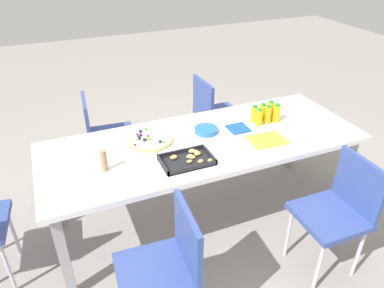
{
  "coord_description": "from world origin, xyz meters",
  "views": [
    {
      "loc": [
        0.95,
        2.03,
        2.03
      ],
      "look_at": [
        0.12,
        0.05,
        0.74
      ],
      "focal_mm": 33.87,
      "sensor_mm": 36.0,
      "label": 1
    }
  ],
  "objects_px": {
    "plate_stack": "(206,130)",
    "juice_bottle_2": "(254,114)",
    "chair_far_right": "(167,264)",
    "party_table": "(204,147)",
    "juice_bottle_0": "(270,110)",
    "cardboard_tube": "(104,161)",
    "paper_folder": "(267,140)",
    "fruit_pizza": "(150,139)",
    "chair_near_right": "(103,132)",
    "juice_bottle_1": "(262,112)",
    "juice_bottle_5": "(259,118)",
    "chair_near_left": "(214,111)",
    "juice_bottle_3": "(276,113)",
    "napkin_stack": "(238,128)",
    "snack_tray": "(188,160)",
    "chair_far_left": "(340,207)"
  },
  "relations": [
    {
      "from": "plate_stack",
      "to": "juice_bottle_2",
      "type": "bearing_deg",
      "value": -176.58
    },
    {
      "from": "chair_far_right",
      "to": "plate_stack",
      "type": "bearing_deg",
      "value": -31.77
    },
    {
      "from": "party_table",
      "to": "juice_bottle_0",
      "type": "xyz_separation_m",
      "value": [
        -0.63,
        -0.13,
        0.13
      ]
    },
    {
      "from": "cardboard_tube",
      "to": "paper_folder",
      "type": "xyz_separation_m",
      "value": [
        -1.14,
        0.08,
        -0.07
      ]
    },
    {
      "from": "juice_bottle_2",
      "to": "fruit_pizza",
      "type": "distance_m",
      "value": 0.85
    },
    {
      "from": "chair_near_right",
      "to": "juice_bottle_1",
      "type": "height_order",
      "value": "juice_bottle_1"
    },
    {
      "from": "paper_folder",
      "to": "juice_bottle_0",
      "type": "bearing_deg",
      "value": -125.56
    },
    {
      "from": "juice_bottle_5",
      "to": "plate_stack",
      "type": "bearing_deg",
      "value": -7.15
    },
    {
      "from": "chair_near_left",
      "to": "juice_bottle_2",
      "type": "bearing_deg",
      "value": -1.19
    },
    {
      "from": "juice_bottle_3",
      "to": "cardboard_tube",
      "type": "height_order",
      "value": "juice_bottle_3"
    },
    {
      "from": "party_table",
      "to": "juice_bottle_3",
      "type": "height_order",
      "value": "juice_bottle_3"
    },
    {
      "from": "juice_bottle_1",
      "to": "fruit_pizza",
      "type": "xyz_separation_m",
      "value": [
        0.92,
        -0.02,
        -0.05
      ]
    },
    {
      "from": "plate_stack",
      "to": "cardboard_tube",
      "type": "relative_size",
      "value": 1.22
    },
    {
      "from": "juice_bottle_0",
      "to": "juice_bottle_3",
      "type": "height_order",
      "value": "juice_bottle_3"
    },
    {
      "from": "chair_far_right",
      "to": "cardboard_tube",
      "type": "height_order",
      "value": "cardboard_tube"
    },
    {
      "from": "fruit_pizza",
      "to": "paper_folder",
      "type": "distance_m",
      "value": 0.84
    },
    {
      "from": "chair_far_right",
      "to": "juice_bottle_0",
      "type": "relative_size",
      "value": 5.72
    },
    {
      "from": "juice_bottle_2",
      "to": "napkin_stack",
      "type": "bearing_deg",
      "value": 22.89
    },
    {
      "from": "chair_near_right",
      "to": "paper_folder",
      "type": "bearing_deg",
      "value": 50.89
    },
    {
      "from": "juice_bottle_1",
      "to": "snack_tray",
      "type": "bearing_deg",
      "value": 23.2
    },
    {
      "from": "chair_far_left",
      "to": "juice_bottle_2",
      "type": "distance_m",
      "value": 0.94
    },
    {
      "from": "party_table",
      "to": "juice_bottle_5",
      "type": "bearing_deg",
      "value": -174.14
    },
    {
      "from": "juice_bottle_5",
      "to": "snack_tray",
      "type": "relative_size",
      "value": 0.41
    },
    {
      "from": "chair_far_left",
      "to": "plate_stack",
      "type": "height_order",
      "value": "chair_far_left"
    },
    {
      "from": "juice_bottle_1",
      "to": "juice_bottle_2",
      "type": "xyz_separation_m",
      "value": [
        0.07,
        -0.0,
        -0.0
      ]
    },
    {
      "from": "juice_bottle_0",
      "to": "plate_stack",
      "type": "distance_m",
      "value": 0.57
    },
    {
      "from": "juice_bottle_1",
      "to": "snack_tray",
      "type": "relative_size",
      "value": 0.41
    },
    {
      "from": "juice_bottle_0",
      "to": "snack_tray",
      "type": "distance_m",
      "value": 0.91
    },
    {
      "from": "chair_far_right",
      "to": "plate_stack",
      "type": "relative_size",
      "value": 4.71
    },
    {
      "from": "napkin_stack",
      "to": "cardboard_tube",
      "type": "xyz_separation_m",
      "value": [
        1.03,
        0.15,
        0.07
      ]
    },
    {
      "from": "juice_bottle_0",
      "to": "cardboard_tube",
      "type": "bearing_deg",
      "value": 9.48
    },
    {
      "from": "juice_bottle_3",
      "to": "snack_tray",
      "type": "height_order",
      "value": "juice_bottle_3"
    },
    {
      "from": "chair_far_right",
      "to": "juice_bottle_0",
      "type": "height_order",
      "value": "juice_bottle_0"
    },
    {
      "from": "chair_far_right",
      "to": "juice_bottle_2",
      "type": "bearing_deg",
      "value": -45.66
    },
    {
      "from": "party_table",
      "to": "juice_bottle_1",
      "type": "bearing_deg",
      "value": -167.55
    },
    {
      "from": "chair_far_right",
      "to": "cardboard_tube",
      "type": "bearing_deg",
      "value": 18.12
    },
    {
      "from": "juice_bottle_5",
      "to": "juice_bottle_1",
      "type": "bearing_deg",
      "value": -136.83
    },
    {
      "from": "plate_stack",
      "to": "cardboard_tube",
      "type": "xyz_separation_m",
      "value": [
        0.79,
        0.2,
        0.05
      ]
    },
    {
      "from": "chair_near_left",
      "to": "snack_tray",
      "type": "xyz_separation_m",
      "value": [
        0.68,
        1.02,
        0.23
      ]
    },
    {
      "from": "chair_far_left",
      "to": "plate_stack",
      "type": "bearing_deg",
      "value": 33.06
    },
    {
      "from": "juice_bottle_3",
      "to": "paper_folder",
      "type": "height_order",
      "value": "juice_bottle_3"
    },
    {
      "from": "chair_far_right",
      "to": "cardboard_tube",
      "type": "relative_size",
      "value": 5.75
    },
    {
      "from": "chair_near_left",
      "to": "juice_bottle_0",
      "type": "bearing_deg",
      "value": 10.94
    },
    {
      "from": "chair_far_right",
      "to": "juice_bottle_3",
      "type": "relative_size",
      "value": 5.56
    },
    {
      "from": "juice_bottle_2",
      "to": "juice_bottle_3",
      "type": "relative_size",
      "value": 0.88
    },
    {
      "from": "juice_bottle_0",
      "to": "juice_bottle_1",
      "type": "height_order",
      "value": "juice_bottle_0"
    },
    {
      "from": "juice_bottle_0",
      "to": "fruit_pizza",
      "type": "bearing_deg",
      "value": -0.75
    },
    {
      "from": "juice_bottle_0",
      "to": "juice_bottle_1",
      "type": "distance_m",
      "value": 0.07
    },
    {
      "from": "party_table",
      "to": "fruit_pizza",
      "type": "distance_m",
      "value": 0.4
    },
    {
      "from": "party_table",
      "to": "juice_bottle_0",
      "type": "height_order",
      "value": "juice_bottle_0"
    }
  ]
}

